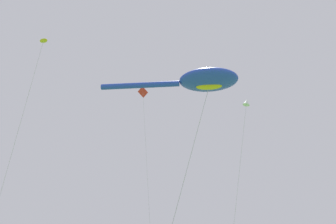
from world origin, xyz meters
The scene contains 4 objects.
big_show_kite centered at (2.66, 14.07, 11.75)m, with size 7.39×8.00×12.33m.
small_kite_bird_shape centered at (-5.76, 21.64, 14.18)m, with size 0.73×2.38×14.95m.
small_kite_diamond_red centered at (9.43, 29.44, 18.29)m, with size 2.13×5.11×19.82m.
small_kite_triangle_green centered at (10.29, 15.74, 13.11)m, with size 0.94×3.93×13.56m.
Camera 1 is at (-11.57, 2.32, 1.37)m, focal length 33.25 mm.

